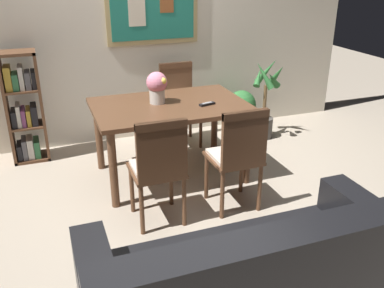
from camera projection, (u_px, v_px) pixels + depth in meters
The scene contains 12 objects.
ground_plane at pixel (190, 198), 3.76m from camera, with size 12.00×12.00×0.00m, color tan.
wall_back_with_painting at pixel (140, 24), 4.67m from camera, with size 5.20×0.14×2.60m.
dining_table at pixel (170, 114), 3.92m from camera, with size 1.41×0.94×0.73m.
dining_chair_near_left at pixel (159, 163), 3.19m from camera, with size 0.40×0.41×0.91m.
dining_chair_near_right at pixel (238, 151), 3.39m from camera, with size 0.40×0.41×0.91m.
dining_chair_far_right at pixel (179, 97), 4.74m from camera, with size 0.40×0.41×0.91m.
leather_couch at pixel (254, 288), 2.28m from camera, with size 1.80×0.84×0.84m.
bookshelf at pixel (24, 110), 4.30m from camera, with size 0.36×0.28×1.15m.
potted_ivy at pixel (241, 111), 5.13m from camera, with size 0.35×0.35×0.56m.
potted_palm at pixel (265, 106), 4.92m from camera, with size 0.38×0.40×0.94m.
flower_vase at pixel (157, 86), 3.85m from camera, with size 0.19×0.20×0.29m.
tv_remote at pixel (207, 104), 3.85m from camera, with size 0.16×0.08×0.02m.
Camera 1 is at (-1.11, -3.06, 1.94)m, focal length 39.42 mm.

